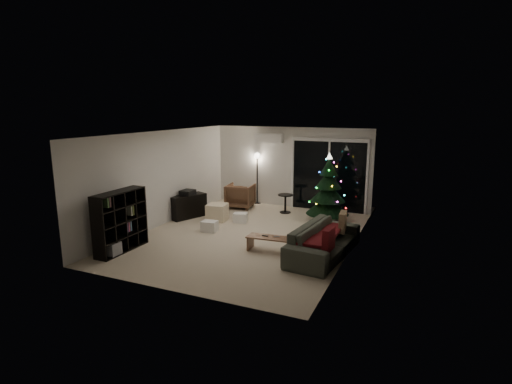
# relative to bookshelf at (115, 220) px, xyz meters

# --- Properties ---
(room) EXTENTS (6.50, 7.51, 2.60)m
(room) POSITION_rel_bookshelf_xyz_m (2.71, 3.53, 0.35)
(room) COLOR beige
(room) RESTS_ON ground
(bookshelf) EXTENTS (0.41, 1.35, 1.34)m
(bookshelf) POSITION_rel_bookshelf_xyz_m (0.00, 0.00, 0.00)
(bookshelf) COLOR black
(bookshelf) RESTS_ON floor
(media_cabinet) EXTENTS (0.77, 1.13, 0.66)m
(media_cabinet) POSITION_rel_bookshelf_xyz_m (0.00, 2.87, -0.34)
(media_cabinet) COLOR black
(media_cabinet) RESTS_ON floor
(stereo) EXTENTS (0.34, 0.40, 0.14)m
(stereo) POSITION_rel_bookshelf_xyz_m (0.00, 2.87, 0.06)
(stereo) COLOR black
(stereo) RESTS_ON media_cabinet
(armchair) EXTENTS (0.91, 0.93, 0.75)m
(armchair) POSITION_rel_bookshelf_xyz_m (0.86, 4.52, -0.29)
(armchair) COLOR brown
(armchair) RESTS_ON floor
(ottoman) EXTENTS (0.59, 0.59, 0.46)m
(ottoman) POSITION_rel_bookshelf_xyz_m (0.91, 2.95, -0.44)
(ottoman) COLOR beige
(ottoman) RESTS_ON floor
(cardboard_box_a) EXTENTS (0.41, 0.33, 0.27)m
(cardboard_box_a) POSITION_rel_bookshelf_xyz_m (1.22, 1.97, -0.53)
(cardboard_box_a) COLOR white
(cardboard_box_a) RESTS_ON floor
(cardboard_box_b) EXTENTS (0.42, 0.36, 0.26)m
(cardboard_box_b) POSITION_rel_bookshelf_xyz_m (1.57, 3.04, -0.54)
(cardboard_box_b) COLOR white
(cardboard_box_b) RESTS_ON floor
(side_table) EXTENTS (0.59, 0.59, 0.56)m
(side_table) POSITION_rel_bookshelf_xyz_m (2.36, 4.49, -0.39)
(side_table) COLOR black
(side_table) RESTS_ON floor
(floor_lamp) EXTENTS (0.25, 0.25, 1.59)m
(floor_lamp) POSITION_rel_bookshelf_xyz_m (1.11, 5.27, 0.13)
(floor_lamp) COLOR black
(floor_lamp) RESTS_ON floor
(sofa) EXTENTS (1.15, 2.39, 0.67)m
(sofa) POSITION_rel_bookshelf_xyz_m (4.30, 1.46, -0.33)
(sofa) COLOR #292A28
(sofa) RESTS_ON floor
(sofa_throw) EXTENTS (0.72, 1.66, 0.06)m
(sofa_throw) POSITION_rel_bookshelf_xyz_m (4.20, 1.46, -0.18)
(sofa_throw) COLOR #4B0F13
(sofa_throw) RESTS_ON sofa
(cushion_a) EXTENTS (0.17, 0.45, 0.44)m
(cushion_a) POSITION_rel_bookshelf_xyz_m (4.55, 2.11, -0.06)
(cushion_a) COLOR #8D7C59
(cushion_a) RESTS_ON sofa
(cushion_b) EXTENTS (0.16, 0.45, 0.44)m
(cushion_b) POSITION_rel_bookshelf_xyz_m (4.55, 0.81, -0.06)
(cushion_b) COLOR #4B0F13
(cushion_b) RESTS_ON sofa
(coffee_table) EXTENTS (1.09, 0.45, 0.34)m
(coffee_table) POSITION_rel_bookshelf_xyz_m (3.20, 1.24, -0.50)
(coffee_table) COLOR brown
(coffee_table) RESTS_ON floor
(remote_a) EXTENTS (0.13, 0.04, 0.02)m
(remote_a) POSITION_rel_bookshelf_xyz_m (3.05, 1.24, -0.32)
(remote_a) COLOR black
(remote_a) RESTS_ON coffee_table
(remote_b) EXTENTS (0.13, 0.08, 0.02)m
(remote_b) POSITION_rel_bookshelf_xyz_m (3.30, 1.29, -0.32)
(remote_b) COLOR slate
(remote_b) RESTS_ON coffee_table
(christmas_tree) EXTENTS (1.30, 1.30, 1.90)m
(christmas_tree) POSITION_rel_bookshelf_xyz_m (3.73, 4.09, 0.28)
(christmas_tree) COLOR black
(christmas_tree) RESTS_ON floor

